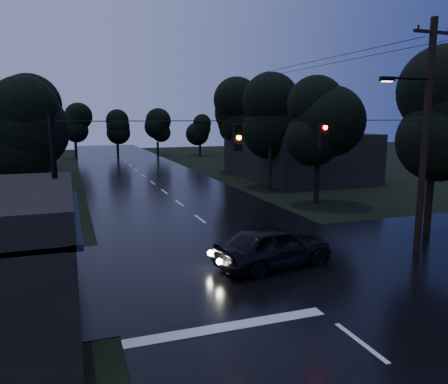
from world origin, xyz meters
TOP-DOWN VIEW (x-y plane):
  - main_road at (0.00, 30.00)m, footprint 12.00×120.00m
  - cross_street at (0.00, 12.00)m, footprint 60.00×9.00m
  - building_far_right at (14.00, 34.00)m, footprint 10.00×14.00m
  - utility_pole_main at (7.41, 11.00)m, footprint 3.50×0.30m
  - utility_pole_far at (8.30, 28.00)m, footprint 2.00×0.30m
  - anchor_pole_left at (-7.50, 11.00)m, footprint 0.18×0.18m
  - span_signals at (0.56, 10.99)m, footprint 15.00×0.37m
  - tree_corner_near at (10.00, 13.00)m, footprint 4.48×4.48m
  - tree_left_a at (-9.00, 22.00)m, footprint 3.92×3.92m
  - tree_left_b at (-9.60, 30.00)m, footprint 4.20×4.20m
  - tree_left_c at (-10.20, 40.00)m, footprint 4.48×4.48m
  - tree_right_a at (9.00, 22.00)m, footprint 4.20×4.20m
  - tree_right_b at (9.60, 30.00)m, footprint 4.48×4.48m
  - tree_right_c at (10.20, 40.00)m, footprint 4.76×4.76m
  - car at (0.49, 11.26)m, footprint 5.20×2.81m

SIDE VIEW (x-z plane):
  - main_road at x=0.00m, z-range -0.01..0.01m
  - cross_street at x=0.00m, z-range -0.01..0.01m
  - car at x=0.49m, z-range 0.00..1.68m
  - building_far_right at x=14.00m, z-range 0.00..4.40m
  - anchor_pole_left at x=-7.50m, z-range 0.00..6.00m
  - utility_pole_far at x=8.30m, z-range 0.13..7.63m
  - tree_left_a at x=-9.00m, z-range 1.11..9.37m
  - span_signals at x=0.56m, z-range 4.69..5.80m
  - utility_pole_main at x=7.41m, z-range 0.26..10.26m
  - tree_left_b at x=-9.60m, z-range 1.19..10.04m
  - tree_right_a at x=9.00m, z-range 1.19..10.04m
  - tree_corner_near at x=10.00m, z-range 1.27..10.71m
  - tree_left_c at x=-10.20m, z-range 1.27..10.71m
  - tree_right_b at x=9.60m, z-range 1.27..10.71m
  - tree_right_c at x=10.20m, z-range 1.35..11.38m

